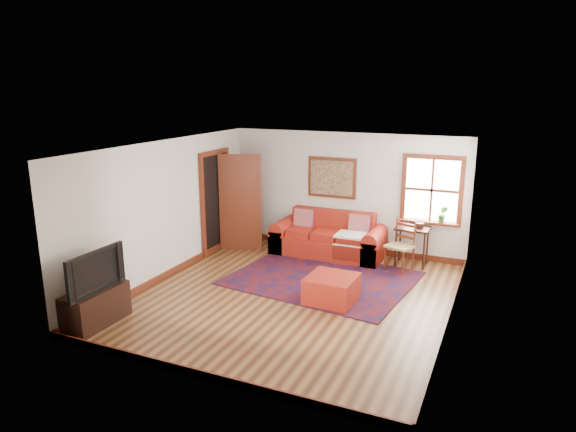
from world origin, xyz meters
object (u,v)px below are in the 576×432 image
at_px(red_leather_sofa, 329,241).
at_px(ladder_back_chair, 401,244).
at_px(media_cabinet, 96,307).
at_px(red_ottoman, 332,289).
at_px(side_table, 412,234).

height_order(red_leather_sofa, ladder_back_chair, ladder_back_chair).
distance_m(ladder_back_chair, media_cabinet, 5.48).
distance_m(red_leather_sofa, red_ottoman, 2.41).
height_order(side_table, ladder_back_chair, ladder_back_chair).
xyz_separation_m(red_ottoman, ladder_back_chair, (0.71, 1.95, 0.30)).
distance_m(side_table, ladder_back_chair, 0.40).
bearing_deg(side_table, red_leather_sofa, -178.06).
height_order(red_leather_sofa, media_cabinet, red_leather_sofa).
bearing_deg(ladder_back_chair, media_cabinet, -131.35).
bearing_deg(media_cabinet, ladder_back_chair, 48.65).
distance_m(red_ottoman, media_cabinet, 3.62).
xyz_separation_m(side_table, media_cabinet, (-3.75, -4.47, -0.36)).
relative_size(ladder_back_chair, media_cabinet, 0.96).
bearing_deg(side_table, red_ottoman, -110.05).
xyz_separation_m(side_table, ladder_back_chair, (-0.13, -0.36, -0.12)).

